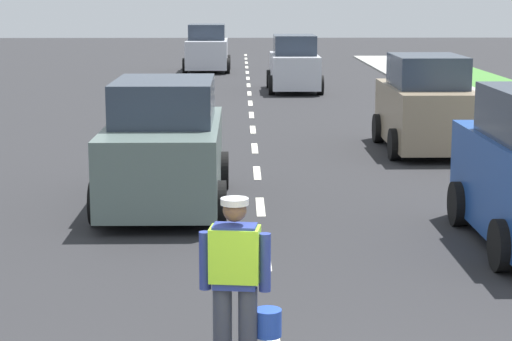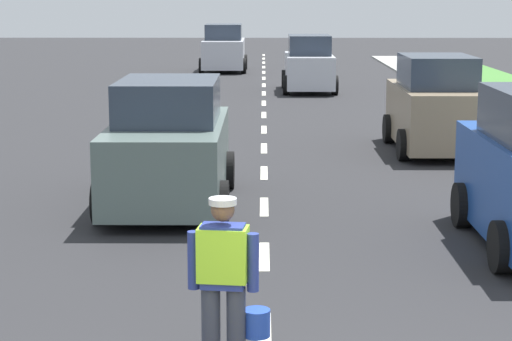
% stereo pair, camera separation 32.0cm
% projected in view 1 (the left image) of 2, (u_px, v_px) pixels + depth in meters
% --- Properties ---
extents(ground_plane, '(96.00, 96.00, 0.00)m').
position_uv_depth(ground_plane, '(251.00, 114.00, 27.76)').
color(ground_plane, '#28282B').
extents(lane_center_line, '(0.14, 46.40, 0.01)m').
position_uv_depth(lane_center_line, '(250.00, 98.00, 31.88)').
color(lane_center_line, silver).
rests_on(lane_center_line, ground).
extents(road_worker, '(0.77, 0.36, 1.67)m').
position_uv_depth(road_worker, '(238.00, 276.00, 8.73)').
color(road_worker, '#383D4C').
rests_on(road_worker, ground).
extents(car_oncoming_lead, '(2.10, 4.33, 2.10)m').
position_uv_depth(car_oncoming_lead, '(165.00, 147.00, 15.68)').
color(car_oncoming_lead, slate).
rests_on(car_oncoming_lead, ground).
extents(car_oncoming_third, '(2.09, 3.92, 2.13)m').
position_uv_depth(car_oncoming_third, '(207.00, 49.00, 42.69)').
color(car_oncoming_third, silver).
rests_on(car_oncoming_third, ground).
extents(car_parked_far, '(1.95, 3.91, 2.16)m').
position_uv_depth(car_parked_far, '(425.00, 107.00, 21.10)').
color(car_parked_far, gray).
rests_on(car_parked_far, ground).
extents(car_outgoing_far, '(1.93, 3.86, 2.03)m').
position_uv_depth(car_outgoing_far, '(294.00, 65.00, 33.99)').
color(car_outgoing_far, silver).
rests_on(car_outgoing_far, ground).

